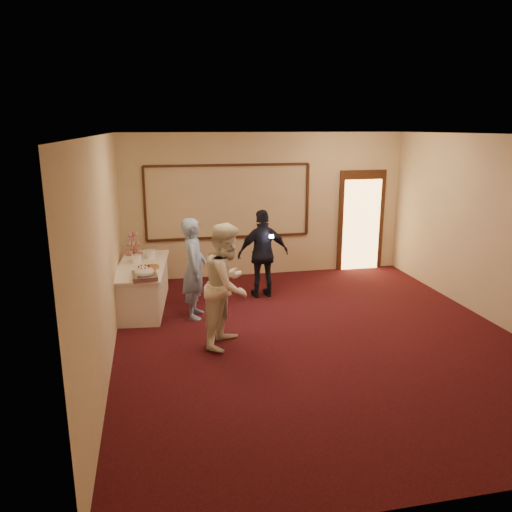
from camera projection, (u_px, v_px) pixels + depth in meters
The scene contains 14 objects.
floor at pixel (317, 337), 7.59m from camera, with size 7.00×7.00×0.00m, color black.
room_walls at pixel (322, 205), 7.08m from camera, with size 6.04×7.04×3.02m.
wall_molding at pixel (229, 202), 10.31m from camera, with size 3.45×0.04×1.55m.
doorway at pixel (361, 221), 11.02m from camera, with size 1.05×0.07×2.20m.
buffet_table at pixel (143, 286), 8.80m from camera, with size 1.03×2.18×0.77m.
pavlova_tray at pixel (144, 273), 7.90m from camera, with size 0.41×0.55×0.20m.
cupcake_stand at pixel (134, 245), 9.39m from camera, with size 0.33×0.33×0.48m.
plate_stack_a at pixel (137, 259), 8.80m from camera, with size 0.17×0.17×0.14m.
plate_stack_b at pixel (151, 254), 9.10m from camera, with size 0.19×0.19×0.16m.
tart at pixel (152, 267), 8.43m from camera, with size 0.28×0.28×0.06m.
man at pixel (194, 268), 8.22m from camera, with size 0.61×0.40×1.68m, color #7B97C5.
woman at pixel (227, 285), 7.15m from camera, with size 0.88×0.68×1.81m, color white.
guest at pixel (263, 254), 9.23m from camera, with size 0.97×0.40×1.65m, color black.
camera_flash at pixel (271, 236), 8.91m from camera, with size 0.07×0.04×0.05m, color white.
Camera 1 is at (-2.37, -6.69, 3.10)m, focal length 35.00 mm.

